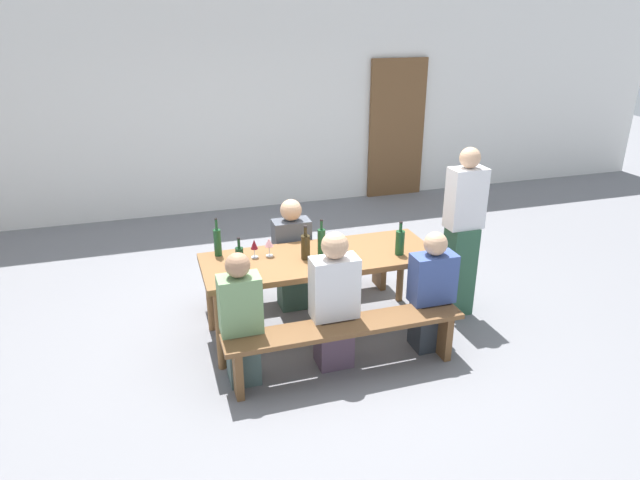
{
  "coord_description": "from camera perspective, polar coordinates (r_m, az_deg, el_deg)",
  "views": [
    {
      "loc": [
        -1.34,
        -4.28,
        2.72
      ],
      "look_at": [
        0.0,
        0.0,
        0.9
      ],
      "focal_mm": 31.51,
      "sensor_mm": 36.0,
      "label": 1
    }
  ],
  "objects": [
    {
      "name": "seated_guest_near_2",
      "position": [
        4.86,
        11.24,
        -5.46
      ],
      "size": [
        0.37,
        0.24,
        1.07
      ],
      "rotation": [
        0.0,
        0.0,
        1.57
      ],
      "color": "#2A3037",
      "rests_on": "ground"
    },
    {
      "name": "seated_guest_near_1",
      "position": [
        4.52,
        1.45,
        -6.45
      ],
      "size": [
        0.38,
        0.24,
        1.17
      ],
      "rotation": [
        0.0,
        0.0,
        1.57
      ],
      "color": "#543F51",
      "rests_on": "ground"
    },
    {
      "name": "wine_bottle_3",
      "position": [
        4.8,
        -1.48,
        -0.66
      ],
      "size": [
        0.08,
        0.08,
        0.3
      ],
      "color": "#332814",
      "rests_on": "tasting_table"
    },
    {
      "name": "wine_glass_1",
      "position": [
        4.87,
        -5.2,
        -0.32
      ],
      "size": [
        0.08,
        0.08,
        0.16
      ],
      "color": "silver",
      "rests_on": "tasting_table"
    },
    {
      "name": "ground_plane",
      "position": [
        5.24,
        0.0,
        -9.15
      ],
      "size": [
        24.0,
        24.0,
        0.0
      ],
      "primitive_type": "plane",
      "color": "slate"
    },
    {
      "name": "wine_bottle_0",
      "position": [
        4.94,
        -10.37,
        -0.17
      ],
      "size": [
        0.07,
        0.07,
        0.35
      ],
      "color": "#194723",
      "rests_on": "tasting_table"
    },
    {
      "name": "wine_glass_0",
      "position": [
        4.62,
        -8.81,
        -2.04
      ],
      "size": [
        0.07,
        0.07,
        0.15
      ],
      "color": "silver",
      "rests_on": "tasting_table"
    },
    {
      "name": "wine_bottle_2",
      "position": [
        4.94,
        8.12,
        -0.2
      ],
      "size": [
        0.08,
        0.08,
        0.3
      ],
      "color": "#194723",
      "rests_on": "tasting_table"
    },
    {
      "name": "tasting_table",
      "position": [
        4.93,
        0.0,
        -2.49
      ],
      "size": [
        2.05,
        0.76,
        0.75
      ],
      "color": "brown",
      "rests_on": "ground"
    },
    {
      "name": "wooden_door",
      "position": [
        8.9,
        7.79,
        11.11
      ],
      "size": [
        0.9,
        0.06,
        2.1
      ],
      "primitive_type": "cube",
      "color": "brown",
      "rests_on": "ground"
    },
    {
      "name": "wine_bottle_1",
      "position": [
        4.86,
        0.15,
        -0.19
      ],
      "size": [
        0.07,
        0.07,
        0.33
      ],
      "color": "#194723",
      "rests_on": "tasting_table"
    },
    {
      "name": "wine_bottle_4",
      "position": [
        4.52,
        -8.14,
        -2.18
      ],
      "size": [
        0.06,
        0.06,
        0.34
      ],
      "color": "#143319",
      "rests_on": "tasting_table"
    },
    {
      "name": "bench_near",
      "position": [
        4.51,
        2.62,
        -9.57
      ],
      "size": [
        1.95,
        0.3,
        0.45
      ],
      "color": "brown",
      "rests_on": "ground"
    },
    {
      "name": "wine_glass_2",
      "position": [
        4.86,
        -6.7,
        -0.53
      ],
      "size": [
        0.06,
        0.06,
        0.16
      ],
      "color": "silver",
      "rests_on": "tasting_table"
    },
    {
      "name": "standing_host",
      "position": [
        5.39,
        14.23,
        0.43
      ],
      "size": [
        0.33,
        0.24,
        1.63
      ],
      "rotation": [
        0.0,
        0.0,
        3.14
      ],
      "color": "#2D5840",
      "rests_on": "ground"
    },
    {
      "name": "bench_far",
      "position": [
        5.65,
        -2.06,
        -2.64
      ],
      "size": [
        1.95,
        0.3,
        0.45
      ],
      "color": "brown",
      "rests_on": "ground"
    },
    {
      "name": "back_wall",
      "position": [
        8.24,
        -8.12,
        14.09
      ],
      "size": [
        14.0,
        0.2,
        3.2
      ],
      "primitive_type": "cube",
      "color": "white",
      "rests_on": "ground"
    },
    {
      "name": "seated_guest_far_0",
      "position": [
        5.42,
        -2.87,
        -1.72
      ],
      "size": [
        0.35,
        0.24,
        1.11
      ],
      "rotation": [
        0.0,
        0.0,
        -1.57
      ],
      "color": "#365242",
      "rests_on": "ground"
    },
    {
      "name": "seated_guest_near_0",
      "position": [
        4.38,
        -8.02,
        -8.25
      ],
      "size": [
        0.32,
        0.24,
        1.1
      ],
      "rotation": [
        0.0,
        0.0,
        1.57
      ],
      "color": "#435855",
      "rests_on": "ground"
    }
  ]
}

